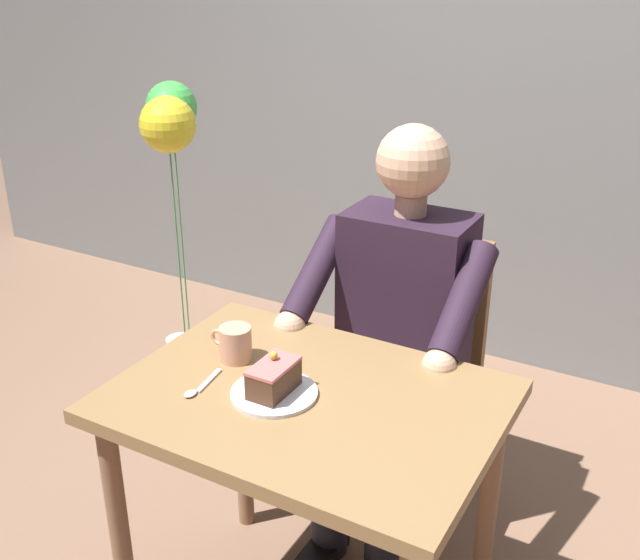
% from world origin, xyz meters
% --- Properties ---
extents(cafe_rear_panel, '(6.40, 0.12, 3.00)m').
position_xyz_m(cafe_rear_panel, '(0.00, -1.77, 1.50)').
color(cafe_rear_panel, gray).
rests_on(cafe_rear_panel, ground).
extents(dining_table, '(0.89, 0.65, 0.75)m').
position_xyz_m(dining_table, '(0.00, 0.00, 0.63)').
color(dining_table, olive).
rests_on(dining_table, ground).
extents(chair, '(0.42, 0.42, 0.89)m').
position_xyz_m(chair, '(0.00, -0.68, 0.49)').
color(chair, brown).
rests_on(chair, ground).
extents(seated_person, '(0.53, 0.58, 1.27)m').
position_xyz_m(seated_person, '(0.00, -0.51, 0.66)').
color(seated_person, '#2D1C2E').
rests_on(seated_person, ground).
extents(dessert_plate, '(0.20, 0.20, 0.01)m').
position_xyz_m(dessert_plate, '(0.06, 0.04, 0.75)').
color(dessert_plate, white).
rests_on(dessert_plate, dining_table).
extents(cake_slice, '(0.08, 0.13, 0.09)m').
position_xyz_m(cake_slice, '(0.06, 0.04, 0.79)').
color(cake_slice, '#543422').
rests_on(cake_slice, dessert_plate).
extents(coffee_cup, '(0.12, 0.08, 0.09)m').
position_xyz_m(coffee_cup, '(0.24, -0.06, 0.79)').
color(coffee_cup, tan).
rests_on(coffee_cup, dining_table).
extents(dessert_spoon, '(0.03, 0.14, 0.01)m').
position_xyz_m(dessert_spoon, '(0.23, 0.10, 0.75)').
color(dessert_spoon, silver).
rests_on(dessert_spoon, dining_table).
extents(balloon_display, '(0.29, 0.33, 1.26)m').
position_xyz_m(balloon_display, '(1.06, -0.83, 0.97)').
color(balloon_display, '#B2C1C6').
rests_on(balloon_display, ground).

